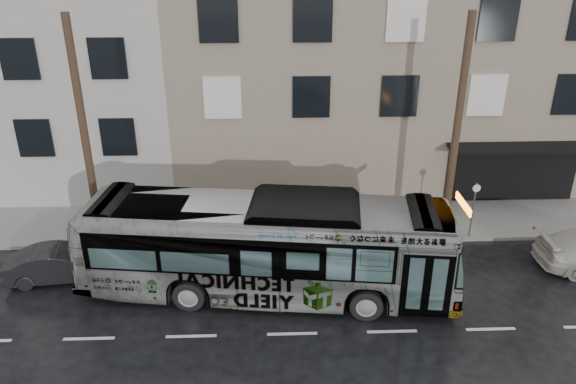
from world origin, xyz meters
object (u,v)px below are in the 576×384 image
Objects in this scene: sign_post at (473,210)px; bus at (267,247)px; utility_pole_front at (456,133)px; utility_pole_rear at (85,138)px; dark_sedan at (61,264)px.

sign_post is 0.19× the size of bus.
utility_pole_rear is (-14.00, 0.00, 0.00)m from utility_pole_front.
utility_pole_rear is 4.71m from dark_sedan.
bus is 7.68m from dark_sedan.
utility_pole_rear is at bearing 180.00° from sign_post.
utility_pole_front is 3.48m from sign_post.
sign_post is at bearing -60.76° from bus.
dark_sedan is (-0.79, -2.34, -4.01)m from utility_pole_rear.
utility_pole_front is at bearing 180.00° from sign_post.
sign_post is 9.03m from bus.
sign_post is at bearing -89.12° from dark_sedan.
sign_post is at bearing 0.00° from utility_pole_rear.
utility_pole_rear is 0.70× the size of bus.
utility_pole_front is at bearing 0.00° from utility_pole_rear.
utility_pole_front reaches higher than bus.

